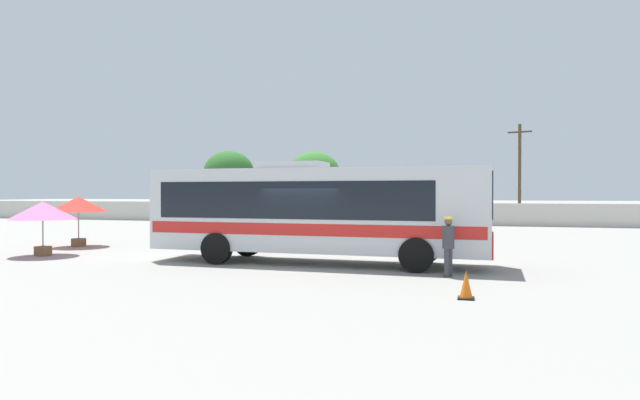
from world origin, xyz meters
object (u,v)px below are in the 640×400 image
Objects in this scene: coach_bus_silver_red at (313,209)px; vendor_umbrella_near_gate_red at (78,205)px; parked_car_second_dark_blue at (307,215)px; parked_car_third_red at (399,216)px; roadside_tree_midleft at (314,175)px; traffic_cone_on_apron at (466,285)px; utility_pole_near at (520,171)px; roadside_tree_left at (229,172)px; parked_car_leftmost_silver at (236,214)px; attendant_by_bus_door at (448,243)px; vendor_umbrella_secondary_pink at (43,211)px.

vendor_umbrella_near_gate_red is (-11.55, 2.66, 0.02)m from coach_bus_silver_red.
parked_car_second_dark_blue is 1.10× the size of parked_car_third_red.
traffic_cone_on_apron is at bearing -68.37° from roadside_tree_midleft.
roadside_tree_midleft is (-2.40, 9.93, 3.23)m from parked_car_second_dark_blue.
roadside_tree_left is (-25.11, 1.21, 0.23)m from utility_pole_near.
parked_car_second_dark_blue is at bearing 73.95° from vendor_umbrella_near_gate_red.
roadside_tree_midleft reaches higher than vendor_umbrella_near_gate_red.
parked_car_leftmost_silver is at bearing -178.68° from parked_car_third_red.
attendant_by_bus_door is 0.27× the size of roadside_tree_left.
attendant_by_bus_door is 0.36× the size of parked_car_second_dark_blue.
attendant_by_bus_door is at bearing -63.50° from parked_car_second_dark_blue.
roadside_tree_midleft is at bearing 106.47° from coach_bus_silver_red.
roadside_tree_midleft is at bearing 103.60° from parked_car_second_dark_blue.
roadside_tree_left reaches higher than parked_car_second_dark_blue.
parked_car_third_red is (6.59, 0.30, 0.03)m from parked_car_second_dark_blue.
vendor_umbrella_near_gate_red reaches higher than vendor_umbrella_secondary_pink.
vendor_umbrella_near_gate_red is 21.32m from parked_car_third_red.
vendor_umbrella_near_gate_red is at bearing -88.43° from parked_car_leftmost_silver.
parked_car_leftmost_silver is 10.87m from roadside_tree_midleft.
coach_bus_silver_red is 29.02m from utility_pole_near.
parked_car_leftmost_silver is 0.61× the size of utility_pole_near.
vendor_umbrella_secondary_pink is (-14.89, 1.21, 0.71)m from attendant_by_bus_door.
traffic_cone_on_apron is (16.63, -7.80, -1.53)m from vendor_umbrella_near_gate_red.
utility_pole_near is at bearing 40.81° from parked_car_third_red.
utility_pole_near is (8.42, 27.69, 2.19)m from coach_bus_silver_red.
coach_bus_silver_red is 23.54m from parked_car_leftmost_silver.
attendant_by_bus_door is 0.70× the size of vendor_umbrella_secondary_pink.
roadside_tree_left reaches higher than roadside_tree_midleft.
coach_bus_silver_red reaches higher than attendant_by_bus_door.
parked_car_leftmost_silver reaches higher than parked_car_third_red.
vendor_umbrella_near_gate_red is at bearing -128.58° from utility_pole_near.
coach_bus_silver_red is at bearing -60.00° from roadside_tree_left.
vendor_umbrella_secondary_pink is 30.41m from roadside_tree_left.
parked_car_leftmost_silver is at bearing 179.83° from parked_car_second_dark_blue.
parked_car_leftmost_silver is at bearing -107.49° from roadside_tree_midleft.
attendant_by_bus_door is 37.58m from roadside_tree_left.
parked_car_leftmost_silver is (-0.48, 17.55, -1.03)m from vendor_umbrella_near_gate_red.
attendant_by_bus_door is at bearing -78.78° from parked_car_third_red.
roadside_tree_midleft reaches higher than parked_car_third_red.
vendor_umbrella_secondary_pink reaches higher than attendant_by_bus_door.
parked_car_second_dark_blue is at bearing -76.40° from roadside_tree_midleft.
coach_bus_silver_red is 1.87× the size of roadside_tree_midleft.
parked_car_second_dark_blue is at bearing -177.43° from parked_car_third_red.
roadside_tree_left reaches higher than coach_bus_silver_red.
traffic_cone_on_apron is at bearing -55.99° from parked_car_leftmost_silver.
coach_bus_silver_red reaches higher than parked_car_second_dark_blue.
parked_car_third_red is 0.68× the size of roadside_tree_left.
traffic_cone_on_apron is at bearing -80.29° from attendant_by_bus_door.
parked_car_leftmost_silver is at bearing -159.92° from utility_pole_near.
parked_car_leftmost_silver is 22.01m from utility_pole_near.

